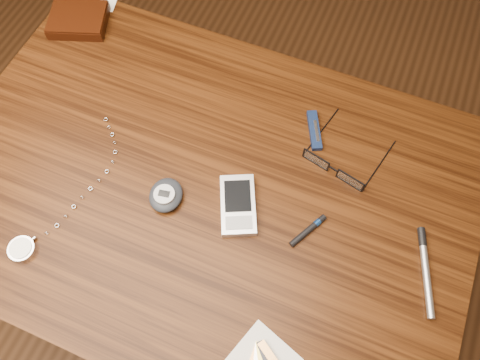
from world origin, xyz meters
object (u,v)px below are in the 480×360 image
Objects in this scene: pocket_watch at (26,244)px; pocket_knife at (314,130)px; desk at (206,205)px; eyeglasses at (335,167)px; wallet_and_card at (79,19)px; pda_phone at (238,205)px; pedometer at (166,195)px; silver_pen at (425,264)px.

pocket_knife is at bearing 46.78° from pocket_watch.
desk is at bearing -129.52° from pocket_knife.
pocket_watch is (-0.23, -0.23, 0.11)m from desk.
desk is at bearing -150.81° from eyeglasses.
eyeglasses is 0.57m from pocket_watch.
desk is 5.50× the size of wallet_and_card.
pda_phone is 1.63× the size of pedometer.
pocket_knife is at bearing 132.82° from eyeglasses.
silver_pen is at bearing -16.87° from wallet_and_card.
pedometer is 0.53× the size of silver_pen.
silver_pen is at bearing 19.55° from pocket_watch.
pocket_watch is (0.18, -0.48, -0.01)m from wallet_and_card.
eyeglasses is 0.09m from pocket_knife.
eyeglasses is 2.01× the size of pedometer.
wallet_and_card is at bearing 151.08° from pda_phone.
eyeglasses is (0.64, -0.14, -0.00)m from wallet_and_card.
desk is at bearing -179.35° from silver_pen.
pocket_watch is 0.69m from silver_pen.
pocket_watch is at bearing -146.22° from pda_phone.
pocket_knife and silver_pen have the same top height.
silver_pen reaches higher than desk.
desk is 12.48× the size of pedometer.
wallet_and_card is at bearing 140.12° from pedometer.
silver_pen is at bearing -30.42° from eyeglasses.
pedometer is at bearing -39.88° from wallet_and_card.
pedometer is 0.31m from pocket_knife.
pocket_knife is at bearing 49.45° from pedometer.
wallet_and_card is 0.58m from pocket_knife.
silver_pen is (0.26, -0.18, 0.00)m from pocket_knife.
eyeglasses is at bearing 32.88° from pedometer.
pedometer is (0.37, -0.31, -0.00)m from wallet_and_card.
pedometer is at bearing -165.13° from pda_phone.
pocket_knife is (0.16, 0.19, 0.11)m from desk.
pocket_knife is at bearing -6.91° from wallet_and_card.
desk is 0.27m from eyeglasses.
eyeglasses is 0.50× the size of pocket_watch.
desk is 7.65× the size of pda_phone.
pda_phone is 1.50× the size of pocket_knife.
silver_pen is (0.83, -0.25, -0.01)m from wallet_and_card.
pedometer is (-0.05, -0.05, 0.11)m from desk.
pocket_watch is at bearing -136.52° from pedometer.
pocket_watch reaches higher than desk.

